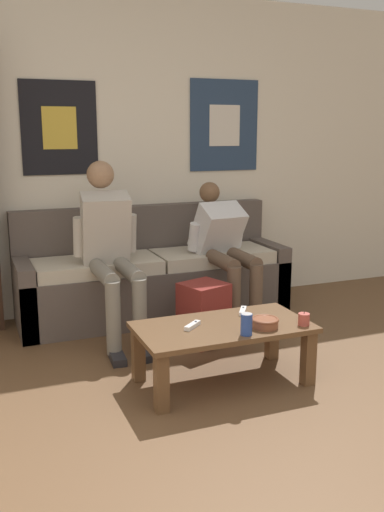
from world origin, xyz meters
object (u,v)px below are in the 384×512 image
object	(u,v)px
couch	(153,278)
pillar_candle	(304,319)
backpack	(205,315)
game_controller_near_left	(193,325)
game_controller_near_right	(243,311)
drink_can_blue	(246,324)
person_seated_teen	(224,246)
coffee_table	(223,335)
ceramic_bowl	(265,322)
person_seated_adult	(110,244)

from	to	relation	value
couch	pillar_candle	size ratio (longest dim) A/B	26.09
backpack	pillar_candle	distance (m)	0.88
pillar_candle	game_controller_near_left	distance (m)	0.65
backpack	game_controller_near_right	xyz separation A→B (m)	(0.05, -0.48, 0.17)
backpack	drink_can_blue	xyz separation A→B (m)	(-0.11, -0.84, 0.22)
pillar_candle	drink_can_blue	bearing A→B (deg)	-176.74
game_controller_near_right	pillar_candle	bearing A→B (deg)	-55.98
couch	backpack	xyz separation A→B (m)	(0.14, -0.74, -0.10)
couch	person_seated_teen	bearing A→B (deg)	-34.47
coffee_table	game_controller_near_left	bearing A→B (deg)	172.27
pillar_candle	game_controller_near_right	size ratio (longest dim) A/B	0.59
game_controller_near_left	ceramic_bowl	bearing A→B (deg)	-22.22
drink_can_blue	person_seated_adult	bearing A→B (deg)	110.77
person_seated_adult	pillar_candle	world-z (taller)	person_seated_adult
person_seated_adult	game_controller_near_right	bearing A→B (deg)	-54.23
backpack	pillar_candle	xyz separation A→B (m)	(0.28, -0.81, 0.19)
pillar_candle	drink_can_blue	world-z (taller)	drink_can_blue
couch	person_seated_adult	world-z (taller)	person_seated_adult
coffee_table	backpack	world-z (taller)	backpack
pillar_candle	drink_can_blue	distance (m)	0.39
ceramic_bowl	game_controller_near_right	size ratio (longest dim) A/B	1.15
person_seated_teen	backpack	xyz separation A→B (m)	(-0.34, -0.41, -0.39)
couch	drink_can_blue	world-z (taller)	couch
ceramic_bowl	game_controller_near_right	bearing A→B (deg)	89.04
backpack	person_seated_teen	bearing A→B (deg)	50.62
coffee_table	game_controller_near_left	size ratio (longest dim) A/B	7.77
couch	backpack	world-z (taller)	couch
drink_can_blue	ceramic_bowl	bearing A→B (deg)	23.57
person_seated_teen	person_seated_adult	bearing A→B (deg)	-178.58
ceramic_bowl	drink_can_blue	distance (m)	0.17
person_seated_adult	pillar_candle	xyz separation A→B (m)	(0.85, -1.21, -0.29)
pillar_candle	game_controller_near_right	bearing A→B (deg)	124.02
backpack	ceramic_bowl	size ratio (longest dim) A/B	2.69
person_seated_adult	ceramic_bowl	distance (m)	1.35
pillar_candle	game_controller_near_right	distance (m)	0.41
coffee_table	game_controller_near_left	world-z (taller)	game_controller_near_left
person_seated_adult	drink_can_blue	bearing A→B (deg)	-69.23
person_seated_adult	person_seated_teen	bearing A→B (deg)	1.42
drink_can_blue	couch	bearing A→B (deg)	91.15
ceramic_bowl	person_seated_adult	bearing A→B (deg)	118.15
pillar_candle	drink_can_blue	xyz separation A→B (m)	(-0.39, -0.02, 0.03)
person_seated_adult	game_controller_near_left	xyz separation A→B (m)	(0.24, -1.00, -0.31)
couch	game_controller_near_right	distance (m)	1.24
ceramic_bowl	drink_can_blue	size ratio (longest dim) A/B	1.30
person_seated_adult	backpack	size ratio (longest dim) A/B	2.91
pillar_candle	game_controller_near_right	world-z (taller)	pillar_candle
couch	game_controller_near_right	xyz separation A→B (m)	(0.19, -1.22, 0.07)
coffee_table	person_seated_teen	xyz separation A→B (m)	(0.50, 1.05, 0.30)
game_controller_near_right	person_seated_teen	bearing A→B (deg)	72.21
drink_can_blue	game_controller_near_left	xyz separation A→B (m)	(-0.23, 0.22, -0.05)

